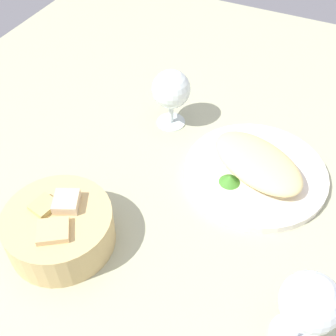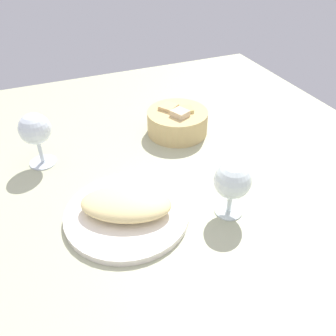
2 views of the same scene
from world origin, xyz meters
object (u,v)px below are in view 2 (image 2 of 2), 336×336
plate (127,214)px  wine_glass_far (35,131)px  bread_basket (177,121)px  wine_glass_near (232,182)px

plate → wine_glass_far: wine_glass_far is taller
plate → bread_basket: bearing=49.1°
wine_glass_near → wine_glass_far: (-33.89, 33.25, 1.25)cm
bread_basket → wine_glass_far: size_ratio=1.23×
plate → wine_glass_far: 30.88cm
wine_glass_near → bread_basket: bearing=84.7°
plate → bread_basket: size_ratio=1.54×
wine_glass_far → wine_glass_near: bearing=-44.5°
plate → wine_glass_near: 22.55cm
bread_basket → wine_glass_near: bearing=-95.3°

